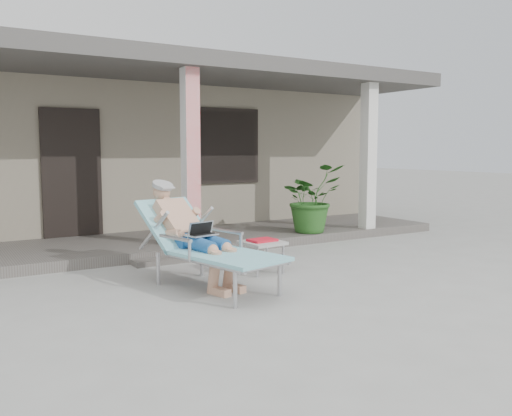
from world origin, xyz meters
TOP-DOWN VIEW (x-y plane):
  - ground at (0.00, 0.00)m, footprint 60.00×60.00m
  - house at (0.00, 6.50)m, footprint 10.40×5.40m
  - porch_deck at (0.00, 3.00)m, footprint 10.00×2.00m
  - porch_overhang at (0.00, 2.95)m, footprint 10.00×2.30m
  - porch_step at (0.00, 1.85)m, footprint 2.00×0.30m
  - lounger at (-0.68, 0.46)m, footprint 1.18×2.07m
  - side_table at (0.31, 0.65)m, footprint 0.53×0.53m
  - potted_palm at (2.35, 2.32)m, footprint 1.10×0.97m

SIDE VIEW (x-z plane):
  - ground at x=0.00m, z-range 0.00..0.00m
  - porch_step at x=0.00m, z-range 0.00..0.07m
  - porch_deck at x=0.00m, z-range 0.00..0.15m
  - side_table at x=0.31m, z-range 0.15..0.59m
  - potted_palm at x=2.35m, z-range 0.15..1.34m
  - lounger at x=-0.68m, z-range 0.15..1.45m
  - house at x=0.00m, z-range 0.02..3.32m
  - porch_overhang at x=0.00m, z-range 1.36..4.21m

